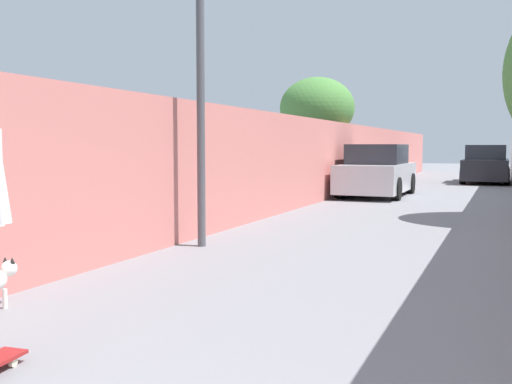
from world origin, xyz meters
name	(u,v)px	position (x,y,z in m)	size (l,w,h in m)	color
ground_plane	(405,210)	(14.00, 0.00, 0.00)	(80.00, 80.00, 0.00)	gray
wall_left	(271,164)	(12.00, 2.55, 1.10)	(48.00, 0.30, 2.19)	#CC726B
tree_left_near	(317,108)	(19.00, 3.68, 2.74)	(2.48, 2.48, 3.77)	brown
lamp_post	(200,51)	(7.87, 2.00, 2.86)	(0.36, 0.36, 4.15)	#4C4C51
car_near	(377,172)	(17.73, 1.40, 0.72)	(4.16, 1.80, 1.54)	silver
car_far	(486,165)	(25.86, -1.40, 0.72)	(4.38, 1.80, 1.54)	black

